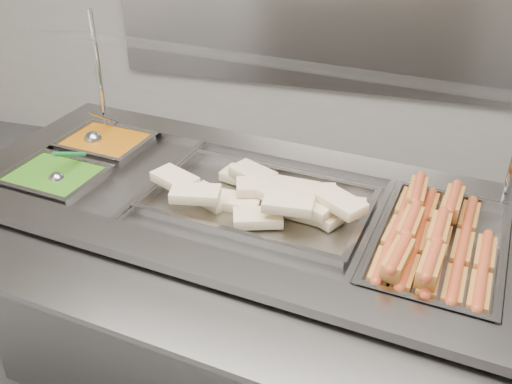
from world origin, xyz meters
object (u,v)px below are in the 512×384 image
(pan_hotdogs, at_px, (437,253))
(ladle, at_px, (94,138))
(steam_counter, at_px, (243,299))
(sneeze_guard, at_px, (269,65))
(serving_spoon, at_px, (59,175))
(pan_wraps, at_px, (259,206))

(pan_hotdogs, height_order, ladle, ladle)
(steam_counter, distance_m, pan_hotdogs, 0.80)
(sneeze_guard, distance_m, pan_hotdogs, 0.83)
(sneeze_guard, height_order, serving_spoon, sneeze_guard)
(ladle, bearing_deg, sneeze_guard, -0.50)
(pan_wraps, relative_size, ladle, 3.79)
(pan_hotdogs, bearing_deg, pan_wraps, 172.18)
(pan_hotdogs, xyz_separation_m, pan_wraps, (-0.60, 0.08, 0.02))
(steam_counter, relative_size, pan_wraps, 2.71)
(pan_hotdogs, height_order, pan_wraps, same)
(steam_counter, distance_m, pan_wraps, 0.46)
(steam_counter, xyz_separation_m, pan_wraps, (0.06, -0.01, 0.45))
(sneeze_guard, xyz_separation_m, ladle, (-0.74, 0.01, -0.38))
(sneeze_guard, bearing_deg, pan_wraps, -82.47)
(sneeze_guard, xyz_separation_m, pan_hotdogs, (0.63, -0.32, -0.43))
(sneeze_guard, height_order, pan_wraps, sneeze_guard)
(sneeze_guard, height_order, pan_hotdogs, sneeze_guard)
(ladle, bearing_deg, serving_spoon, -83.81)
(sneeze_guard, relative_size, serving_spoon, 9.14)
(pan_hotdogs, xyz_separation_m, ladle, (-1.37, 0.33, 0.05))
(sneeze_guard, bearing_deg, ladle, 179.50)
(serving_spoon, bearing_deg, pan_hotdogs, -0.93)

